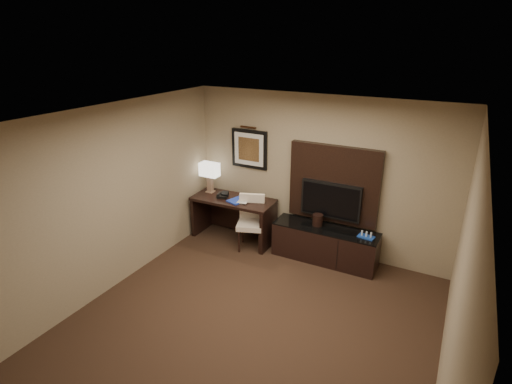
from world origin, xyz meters
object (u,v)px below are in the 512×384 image
Objects in this scene: minibar_tray at (366,235)px; credenza at (325,244)px; desk_chair at (251,224)px; desk at (234,219)px; desk_phone at (223,195)px; ice_bucket at (318,220)px; table_lamp at (210,178)px; tv at (331,200)px.

credenza is at bearing 178.89° from minibar_tray.
desk is at bearing 139.27° from desk_chair.
credenza is 2.01m from desk_phone.
desk_phone reaches higher than ice_bucket.
credenza is 2.42m from table_lamp.
minibar_tray is at bearing -1.48° from desk.
desk_chair is (-1.29, -0.22, 0.17)m from credenza.
table_lamp is at bearing 147.19° from desk_phone.
desk is 0.49m from desk_phone.
tv is 4.00× the size of minibar_tray.
tv reaches higher than desk.
desk_chair is at bearing -22.79° from desk.
desk_chair is at bearing -174.07° from minibar_tray.
credenza is 1.86× the size of desk_chair.
table_lamp is at bearing 178.76° from credenza.
tv is (-0.01, 0.19, 0.72)m from credenza.
ice_bucket is at bearing -135.64° from tv.
desk is at bearing -178.86° from credenza.
minibar_tray reaches higher than credenza.
desk is 1.60m from ice_bucket.
minibar_tray is at bearing -11.83° from desk_phone.
desk_chair is 1.67× the size of table_lamp.
tv is 1.46m from desk_chair.
table_lamp is 2.91× the size of ice_bucket.
minibar_tray is at bearing -3.61° from ice_bucket.
credenza is at bearing -10.84° from desk_phone.
table_lamp reaches higher than credenza.
minibar_tray is (2.95, -0.04, -0.44)m from table_lamp.
desk is 1.74m from credenza.
credenza is 1.73× the size of tv.
tv is 5.46× the size of desk_phone.
tv is 0.39m from ice_bucket.
credenza is 9.47× the size of desk_phone.
desk is 6.00× the size of minibar_tray.
table_lamp reaches higher than tv.
desk_chair is 1.19m from table_lamp.
table_lamp is at bearing 169.41° from desk.
desk reaches higher than credenza.
minibar_tray is (1.95, 0.20, 0.18)m from desk_chair.
desk_chair is at bearing -171.02° from credenza.
credenza is at bearing -0.72° from desk.
desk_chair is at bearing -24.42° from desk_phone.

